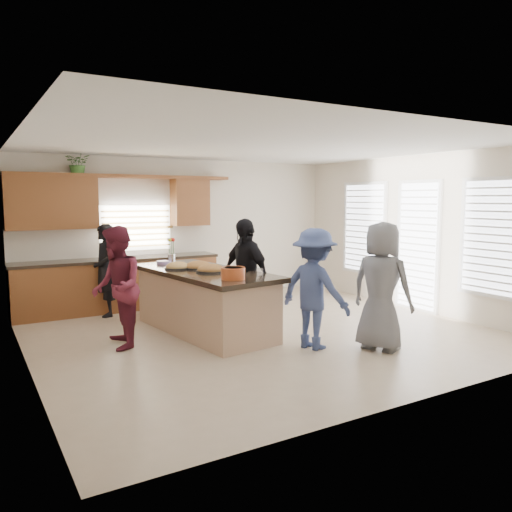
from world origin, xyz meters
TOP-DOWN VIEW (x-y plane):
  - floor at (0.00, 0.00)m, footprint 6.50×6.50m
  - room_shell at (0.00, 0.00)m, footprint 6.52×6.02m
  - back_cabinetry at (-1.47, 2.73)m, footprint 4.08×0.66m
  - right_wall_glazing at (3.22, -0.13)m, footprint 0.06×4.00m
  - island at (-0.73, 0.49)m, footprint 1.46×2.82m
  - platter_front at (-0.71, 0.28)m, footprint 0.45×0.45m
  - platter_mid at (-0.73, 0.71)m, footprint 0.45×0.45m
  - platter_back at (-1.01, 0.84)m, footprint 0.40×0.40m
  - salad_bowl at (-0.75, -0.48)m, footprint 0.33×0.33m
  - clear_cup at (-0.27, -0.38)m, footprint 0.09×0.09m
  - plate_stack at (-0.99, 1.50)m, footprint 0.24×0.24m
  - flower_vase at (-0.83, 1.58)m, footprint 0.14×0.14m
  - potted_plant at (-2.03, 2.82)m, footprint 0.52×0.49m
  - woman_left_back at (-1.76, 2.32)m, footprint 0.42×0.61m
  - woman_left_mid at (-2.09, 0.33)m, footprint 0.75×0.90m
  - woman_left_front at (-0.17, 0.23)m, footprint 0.58×1.07m
  - woman_right_back at (0.21, -1.02)m, footprint 0.90×1.19m
  - woman_right_front at (0.93, -1.53)m, footprint 0.81×0.98m

SIDE VIEW (x-z plane):
  - floor at x=0.00m, z-range 0.00..0.00m
  - island at x=-0.73m, z-range -0.02..0.93m
  - woman_left_back at x=-1.76m, z-range 0.00..1.59m
  - woman_right_back at x=0.21m, z-range 0.00..1.63m
  - woman_left_mid at x=-2.09m, z-range 0.00..1.67m
  - woman_right_front at x=0.93m, z-range 0.00..1.73m
  - woman_left_front at x=-0.17m, z-range 0.00..1.73m
  - back_cabinetry at x=-1.47m, z-range -0.32..2.14m
  - plate_stack at x=-0.99m, z-range 0.95..1.00m
  - platter_back at x=-1.01m, z-range 0.90..1.06m
  - platter_front at x=-0.71m, z-range 0.89..1.07m
  - platter_mid at x=-0.73m, z-range 0.89..1.07m
  - clear_cup at x=-0.27m, z-range 0.95..1.05m
  - salad_bowl at x=-0.75m, z-range 0.96..1.12m
  - flower_vase at x=-0.83m, z-range 0.96..1.38m
  - right_wall_glazing at x=3.22m, z-range 0.22..2.47m
  - room_shell at x=0.00m, z-range 0.50..3.31m
  - potted_plant at x=-2.03m, z-range 2.40..2.87m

